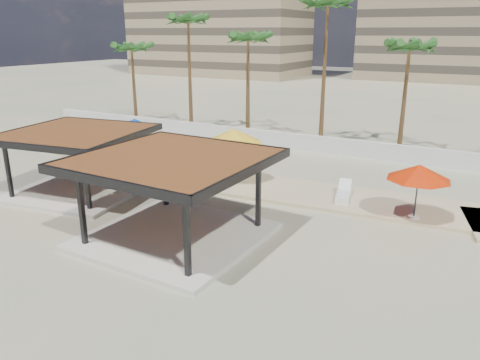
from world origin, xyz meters
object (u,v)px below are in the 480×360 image
(umbrella_a, at_px, (135,124))
(lounger_a, at_px, (187,175))
(pavilion_west, at_px, (78,156))
(umbrella_c, at_px, (419,172))
(pavilion_central, at_px, (173,190))
(lounger_b, at_px, (343,195))

(umbrella_a, relative_size, lounger_a, 1.78)
(pavilion_west, bearing_deg, umbrella_c, 5.63)
(pavilion_central, relative_size, umbrella_c, 2.05)
(pavilion_west, xyz_separation_m, umbrella_c, (16.56, 4.21, 0.35))
(pavilion_west, height_order, umbrella_a, pavilion_west)
(pavilion_west, distance_m, lounger_a, 6.06)
(pavilion_west, bearing_deg, umbrella_a, 97.30)
(pavilion_west, distance_m, lounger_b, 14.09)
(umbrella_a, relative_size, umbrella_c, 1.00)
(umbrella_a, relative_size, lounger_b, 1.68)
(pavilion_west, relative_size, lounger_b, 3.58)
(umbrella_c, bearing_deg, pavilion_west, -165.75)
(pavilion_central, height_order, pavilion_west, pavilion_central)
(pavilion_west, xyz_separation_m, lounger_b, (12.96, 5.27, -1.64))
(pavilion_west, height_order, lounger_a, pavilion_west)
(umbrella_c, relative_size, lounger_a, 1.77)
(pavilion_central, bearing_deg, lounger_a, 123.20)
(pavilion_central, xyz_separation_m, lounger_b, (4.84, 7.73, -1.77))
(pavilion_central, distance_m, lounger_b, 9.30)
(umbrella_a, bearing_deg, pavilion_central, -42.68)
(umbrella_c, xyz_separation_m, lounger_b, (-3.60, 1.06, -1.99))
(lounger_a, bearing_deg, umbrella_c, -72.77)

